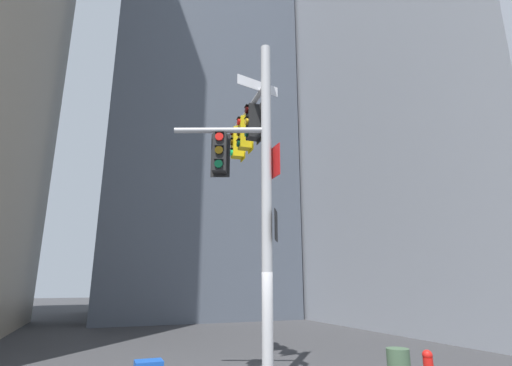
# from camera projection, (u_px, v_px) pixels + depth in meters

# --- Properties ---
(building_mid_block) EXTENTS (12.69, 12.69, 37.40)m
(building_mid_block) POSITION_uv_depth(u_px,v_px,m) (194.00, 83.00, 32.27)
(building_mid_block) COLOR #4C5460
(building_mid_block) RESTS_ON ground
(signal_pole_assembly) EXTENTS (2.72, 3.49, 8.36)m
(signal_pole_assembly) POSITION_uv_depth(u_px,v_px,m) (251.00, 166.00, 10.06)
(signal_pole_assembly) COLOR #B2B2B5
(signal_pole_assembly) RESTS_ON ground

